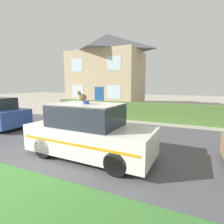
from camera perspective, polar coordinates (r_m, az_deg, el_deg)
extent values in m
cube|color=#4C4C51|center=(8.04, -8.78, -7.64)|extent=(28.00, 6.75, 0.01)
cube|color=#4C7233|center=(11.50, 9.93, 0.18)|extent=(13.05, 0.63, 1.15)
cylinder|color=black|center=(4.53, 1.34, -16.47)|extent=(0.65, 0.22, 0.64)
cylinder|color=black|center=(5.74, 7.39, -10.96)|extent=(0.65, 0.22, 0.64)
cylinder|color=black|center=(5.94, -21.36, -10.84)|extent=(0.65, 0.22, 0.64)
cylinder|color=black|center=(6.91, -12.67, -7.69)|extent=(0.65, 0.22, 0.64)
cube|color=silver|center=(5.58, -7.29, -8.64)|extent=(4.06, 1.74, 0.83)
cube|color=#232833|center=(5.46, -8.43, -0.87)|extent=(2.16, 1.52, 0.68)
cube|color=silver|center=(5.42, -8.51, 2.49)|extent=(2.16, 1.52, 0.04)
cube|color=orange|center=(4.94, -12.56, -10.34)|extent=(3.80, 0.14, 0.07)
cube|color=orange|center=(6.22, -3.17, -6.14)|extent=(3.80, 0.14, 0.07)
cylinder|color=blue|center=(5.41, -8.52, 3.20)|extent=(0.20, 0.20, 0.10)
ellipsoid|color=brown|center=(5.25, -9.56, 4.69)|extent=(0.29, 0.26, 0.21)
ellipsoid|color=beige|center=(5.27, -10.55, 4.50)|extent=(0.10, 0.11, 0.12)
sphere|color=brown|center=(5.26, -10.72, 6.07)|extent=(0.12, 0.12, 0.12)
cone|color=brown|center=(5.29, -10.68, 6.65)|extent=(0.05, 0.05, 0.05)
cone|color=brown|center=(5.22, -10.80, 6.62)|extent=(0.05, 0.05, 0.05)
cylinder|color=brown|center=(5.16, -8.73, 3.66)|extent=(0.19, 0.12, 0.04)
cylinder|color=black|center=(10.75, -27.42, -2.55)|extent=(0.66, 0.21, 0.65)
cube|color=tan|center=(19.98, -1.76, 10.60)|extent=(7.52, 5.32, 5.80)
pyramid|color=#56565B|center=(20.47, -1.81, 21.49)|extent=(7.89, 5.58, 1.94)
cube|color=navy|center=(17.43, -4.24, 4.76)|extent=(1.00, 0.02, 2.10)
cube|color=silver|center=(18.74, -11.11, 6.66)|extent=(1.40, 0.02, 1.30)
cube|color=silver|center=(16.69, 0.62, 6.58)|extent=(1.40, 0.02, 1.30)
cube|color=silver|center=(18.84, -11.35, 14.79)|extent=(1.40, 0.02, 1.30)
cube|color=silver|center=(16.80, 0.64, 15.71)|extent=(1.40, 0.02, 1.30)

